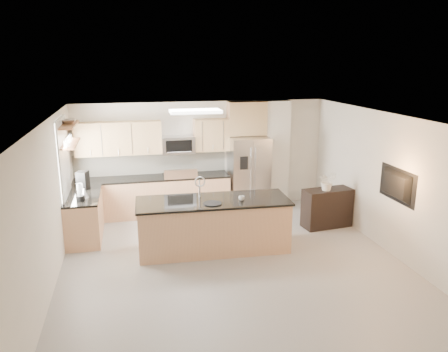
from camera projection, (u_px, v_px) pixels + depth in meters
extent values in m
plane|color=#9A9792|center=(234.00, 264.00, 7.80)|extent=(6.50, 6.50, 0.00)
cube|color=white|center=(234.00, 119.00, 7.13)|extent=(6.00, 6.50, 0.02)
cube|color=beige|center=(202.00, 156.00, 10.54)|extent=(6.00, 0.02, 2.60)
cube|color=beige|center=(310.00, 289.00, 4.40)|extent=(6.00, 0.02, 2.60)
cube|color=beige|center=(48.00, 207.00, 6.85)|extent=(0.02, 6.50, 2.60)
cube|color=beige|center=(391.00, 185.00, 8.09)|extent=(0.02, 6.50, 2.60)
cube|color=tan|center=(153.00, 197.00, 10.20)|extent=(3.55, 0.65, 0.88)
cube|color=black|center=(153.00, 178.00, 10.08)|extent=(3.55, 0.66, 0.04)
cube|color=white|center=(151.00, 163.00, 10.30)|extent=(3.55, 0.02, 0.52)
cube|color=tan|center=(85.00, 217.00, 8.88)|extent=(0.65, 1.50, 0.88)
cube|color=black|center=(83.00, 196.00, 8.76)|extent=(0.66, 1.50, 0.04)
cube|color=black|center=(180.00, 195.00, 10.32)|extent=(0.76, 0.64, 0.90)
cube|color=black|center=(180.00, 176.00, 10.20)|extent=(0.76, 0.62, 0.03)
cube|color=#BBBBBD|center=(181.00, 174.00, 9.89)|extent=(0.76, 0.04, 0.22)
cube|color=tan|center=(118.00, 138.00, 9.84)|extent=(1.92, 0.33, 0.75)
cube|color=tan|center=(211.00, 135.00, 10.28)|extent=(0.82, 0.33, 0.75)
cube|color=#BBBBBD|center=(178.00, 145.00, 10.14)|extent=(0.76, 0.40, 0.40)
cube|color=black|center=(179.00, 146.00, 9.95)|extent=(0.60, 0.02, 0.28)
cube|color=#BBBBBD|center=(248.00, 174.00, 10.51)|extent=(0.92, 0.75, 1.78)
cube|color=#98989A|center=(253.00, 178.00, 10.15)|extent=(0.02, 0.01, 1.69)
cube|color=black|center=(244.00, 163.00, 10.00)|extent=(0.18, 0.03, 0.30)
cube|color=silver|center=(276.00, 154.00, 10.77)|extent=(0.60, 0.30, 2.60)
cube|color=white|center=(63.00, 160.00, 8.51)|extent=(0.03, 1.05, 1.55)
cube|color=silver|center=(64.00, 160.00, 8.51)|extent=(0.03, 1.15, 1.65)
cube|color=brown|center=(70.00, 144.00, 8.55)|extent=(0.30, 1.20, 0.04)
cube|color=brown|center=(68.00, 125.00, 8.46)|extent=(0.30, 1.20, 0.04)
cube|color=white|center=(195.00, 111.00, 8.57)|extent=(1.00, 0.50, 0.06)
cube|color=tan|center=(213.00, 226.00, 8.32)|extent=(2.84, 1.07, 0.95)
cube|color=black|center=(213.00, 201.00, 8.20)|extent=(2.91, 1.14, 0.04)
cube|color=black|center=(202.00, 203.00, 8.16)|extent=(0.59, 0.43, 0.01)
cylinder|color=#BBBBBD|center=(200.00, 188.00, 8.33)|extent=(0.03, 0.03, 0.34)
torus|color=#BBBBBD|center=(200.00, 182.00, 8.23)|extent=(0.21, 0.03, 0.21)
cube|color=black|center=(327.00, 208.00, 9.49)|extent=(1.10, 0.57, 0.84)
imported|color=silver|center=(242.00, 198.00, 8.15)|extent=(0.14, 0.14, 0.09)
cylinder|color=black|center=(213.00, 203.00, 7.97)|extent=(0.36, 0.36, 0.02)
cylinder|color=black|center=(81.00, 198.00, 8.35)|extent=(0.15, 0.15, 0.10)
cylinder|color=silver|center=(80.00, 190.00, 8.31)|extent=(0.11, 0.11, 0.25)
cone|color=#BBBBBD|center=(84.00, 193.00, 8.55)|extent=(0.18, 0.18, 0.20)
cylinder|color=black|center=(84.00, 187.00, 8.52)|extent=(0.04, 0.04, 0.04)
cube|color=black|center=(83.00, 180.00, 9.10)|extent=(0.27, 0.29, 0.38)
cylinder|color=#BBBBBD|center=(83.00, 185.00, 9.06)|extent=(0.12, 0.12, 0.13)
imported|color=#BBBBBD|center=(68.00, 121.00, 8.57)|extent=(0.42, 0.42, 0.09)
imported|color=white|center=(327.00, 176.00, 9.23)|extent=(0.65, 0.59, 0.62)
imported|color=black|center=(393.00, 185.00, 7.87)|extent=(0.14, 1.08, 0.62)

